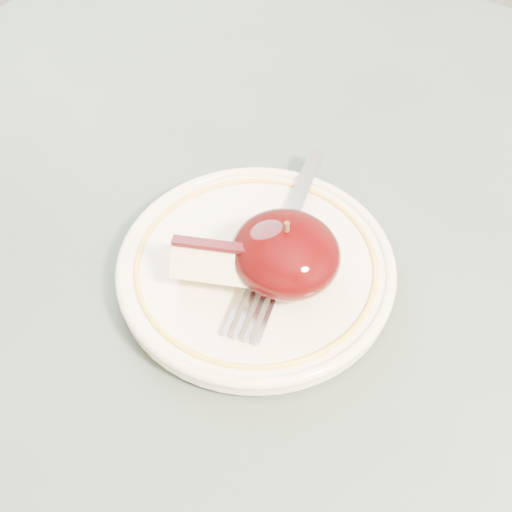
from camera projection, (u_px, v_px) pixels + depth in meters
The scene contains 5 objects.
table at pixel (282, 325), 0.63m from camera, with size 0.90×0.90×0.75m.
plate at pixel (256, 268), 0.54m from camera, with size 0.21×0.21×0.02m.
apple_half at pixel (285, 254), 0.51m from camera, with size 0.08×0.08×0.06m.
apple_wedge at pixel (232, 265), 0.51m from camera, with size 0.09×0.06×0.04m.
fork at pixel (281, 241), 0.55m from camera, with size 0.06×0.20×0.00m.
Camera 1 is at (0.15, -0.32, 1.18)m, focal length 50.00 mm.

